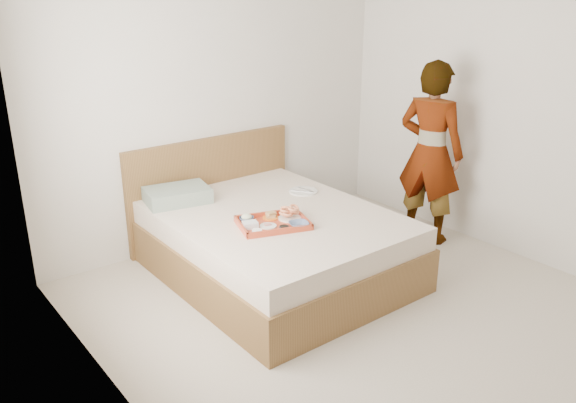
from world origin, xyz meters
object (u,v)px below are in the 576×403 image
at_px(tray, 273,223).
at_px(dinner_plate, 303,191).
at_px(bed, 275,244).
at_px(person, 430,153).

bearing_deg(tray, dinner_plate, 52.77).
height_order(bed, person, person).
bearing_deg(bed, person, -9.61).
bearing_deg(dinner_plate, tray, -145.82).
height_order(bed, dinner_plate, dinner_plate).
height_order(dinner_plate, person, person).
bearing_deg(dinner_plate, bed, -152.30).
xyz_separation_m(bed, person, (1.53, -0.26, 0.55)).
bearing_deg(tray, person, 16.09).
xyz_separation_m(bed, dinner_plate, (0.50, 0.26, 0.27)).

